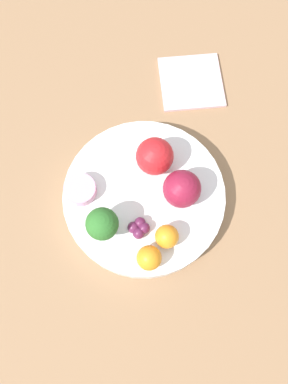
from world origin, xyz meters
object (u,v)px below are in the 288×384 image
Objects in this scene: broccoli at (102,224)px; apple_green at (182,189)px; orange_front at (167,236)px; orange_back at (149,258)px; apple_red at (155,156)px; grape_cluster at (139,228)px; bowl at (144,197)px; napkin at (191,82)px; small_cup at (80,190)px.

apple_green is (-0.07, 0.11, -0.01)m from broccoli.
broccoli reaches higher than orange_front.
broccoli reaches higher than orange_back.
apple_red is 1.73× the size of grape_cluster.
broccoli is 1.66× the size of orange_back.
bowl is at bearing 140.49° from broccoli.
orange_front reaches higher than napkin.
orange_front is 0.32m from napkin.
orange_back is 0.05m from grape_cluster.
bowl is 7.54× the size of grape_cluster.
broccoli is at bearing -28.19° from apple_red.
small_cup is at bearing -116.40° from grape_cluster.
bowl is at bearing -147.67° from orange_front.
orange_back is (0.11, 0.02, 0.04)m from bowl.
orange_back is (0.11, -0.04, -0.01)m from apple_green.
napkin is at bearing 165.95° from bowl.
bowl is 7.20× the size of orange_front.
small_cup is at bearing -140.31° from broccoli.
broccoli is at bearing -39.51° from bowl.
bowl is at bearing 179.35° from grape_cluster.
bowl is at bearing -168.83° from orange_back.
small_cup is at bearing -33.07° from napkin.
orange_front is at bearing 88.24° from broccoli.
apple_green is 0.16m from small_cup.
orange_front is at bearing 77.20° from grape_cluster.
apple_green reaches higher than napkin.
apple_green is at bearing -0.41° from napkin.
apple_green reaches higher than grape_cluster.
apple_green is 1.63× the size of orange_front.
orange_front reaches higher than bowl.
broccoli reaches higher than apple_green.
apple_green is 0.44× the size of napkin.
orange_back is (0.16, 0.01, -0.01)m from apple_red.
apple_green is at bearing 95.19° from small_cup.
bowl is 0.10m from broccoli.
apple_red is at bearing 151.81° from broccoli.
small_cup is (-0.06, -0.05, -0.03)m from broccoli.
bowl is 4.19× the size of broccoli.
orange_back is at bearing 3.66° from apple_red.
napkin is (-0.19, 0.05, -0.06)m from apple_red.
grape_cluster is 0.26× the size of napkin.
small_cup is (0.01, -0.10, 0.03)m from bowl.
napkin is (-0.24, 0.06, -0.01)m from bowl.
apple_red is 0.20m from napkin.
broccoli is 0.10m from orange_front.
orange_front is 0.04m from orange_back.
broccoli is 0.09m from orange_back.
orange_back reaches higher than orange_front.
broccoli is at bearing -20.50° from napkin.
small_cup reaches higher than bowl.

